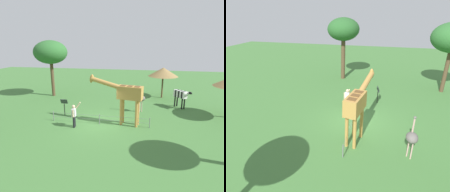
{
  "view_description": "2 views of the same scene",
  "coord_description": "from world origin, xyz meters",
  "views": [
    {
      "loc": [
        -3.32,
        12.76,
        5.56
      ],
      "look_at": [
        -0.9,
        0.12,
        2.1
      ],
      "focal_mm": 31.47,
      "sensor_mm": 36.0,
      "label": 1
    },
    {
      "loc": [
        -10.8,
        -1.37,
        6.63
      ],
      "look_at": [
        -0.56,
        1.15,
        1.95
      ],
      "focal_mm": 30.79,
      "sensor_mm": 36.0,
      "label": 2
    }
  ],
  "objects": [
    {
      "name": "shade_hut_far",
      "position": [
        -4.71,
        -7.94,
        2.72
      ],
      "size": [
        3.02,
        3.02,
        3.18
      ],
      "color": "brown",
      "rests_on": "ground_plane"
    },
    {
      "name": "wire_fence",
      "position": [
        0.0,
        0.18,
        0.4
      ],
      "size": [
        7.05,
        0.05,
        0.75
      ],
      "color": "slate",
      "rests_on": "ground_plane"
    },
    {
      "name": "visitor",
      "position": [
        1.56,
        0.97,
        0.9
      ],
      "size": [
        0.59,
        0.58,
        1.74
      ],
      "color": "black",
      "rests_on": "ground_plane"
    },
    {
      "name": "giraffe",
      "position": [
        -1.75,
        -0.19,
        2.22
      ],
      "size": [
        3.96,
        1.21,
        3.45
      ],
      "color": "#BC8942",
      "rests_on": "ground_plane"
    },
    {
      "name": "ostrich",
      "position": [
        -2.73,
        -2.97,
        1.18
      ],
      "size": [
        0.7,
        0.56,
        2.25
      ],
      "color": "#CC9E93",
      "rests_on": "ground_plane"
    },
    {
      "name": "ground_plane",
      "position": [
        0.0,
        0.0,
        0.0
      ],
      "size": [
        60.0,
        60.0,
        0.0
      ],
      "primitive_type": "plane",
      "color": "#427538"
    },
    {
      "name": "info_sign",
      "position": [
        3.2,
        -1.1,
        0.95
      ],
      "size": [
        0.56,
        0.21,
        1.32
      ],
      "color": "black",
      "rests_on": "ground_plane"
    },
    {
      "name": "zebra",
      "position": [
        -6.13,
        -4.74,
        1.16
      ],
      "size": [
        1.42,
        1.56,
        1.66
      ],
      "color": "black",
      "rests_on": "ground_plane"
    },
    {
      "name": "tree_east",
      "position": [
        6.92,
        -6.57,
        4.64
      ],
      "size": [
        3.46,
        3.46,
        5.89
      ],
      "color": "brown",
      "rests_on": "ground_plane"
    }
  ]
}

